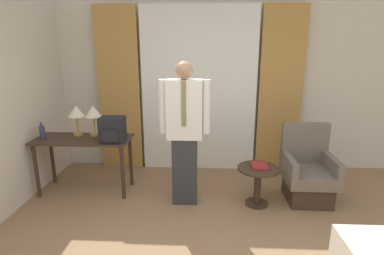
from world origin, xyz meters
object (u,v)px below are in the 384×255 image
armchair (307,174)px  book (260,166)px  side_table (258,179)px  person (185,129)px  desk (84,146)px  table_lamp_right (93,113)px  backpack (112,130)px  table_lamp_left (76,113)px  bottle_near_edge (42,132)px

armchair → book: size_ratio=4.06×
side_table → person: bearing=179.2°
desk → side_table: size_ratio=2.44×
person → table_lamp_right: bearing=162.4°
desk → backpack: 0.55m
table_lamp_right → armchair: 2.98m
table_lamp_left → backpack: table_lamp_left is taller
desk → armchair: (3.00, -0.09, -0.31)m
backpack → armchair: size_ratio=0.33×
bottle_near_edge → desk: bearing=5.7°
bottle_near_edge → book: bottle_near_edge is taller
bottle_near_edge → person: (1.92, -0.22, 0.13)m
backpack → desk: bearing=164.1°
backpack → person: person is taller
side_table → bottle_near_edge: bearing=175.4°
desk → side_table: 2.36m
armchair → table_lamp_left: bearing=175.7°
desk → armchair: 3.02m
table_lamp_left → armchair: table_lamp_left is taller
desk → side_table: bearing=-6.9°
desk → book: (2.34, -0.26, -0.13)m
table_lamp_right → armchair: size_ratio=0.43×
armchair → side_table: 0.70m
table_lamp_right → book: (2.22, -0.40, -0.56)m
bottle_near_edge → backpack: 0.99m
backpack → person: size_ratio=0.18×
table_lamp_right → armchair: table_lamp_right is taller
person → side_table: 1.13m
backpack → side_table: backpack is taller
armchair → side_table: (-0.67, -0.19, -0.00)m
bottle_near_edge → book: bearing=-4.1°
desk → person: person is taller
desk → table_lamp_left: size_ratio=3.05×
desk → table_lamp_right: bearing=49.5°
table_lamp_left → book: size_ratio=1.73×
backpack → person: bearing=-8.3°
book → table_lamp_right: bearing=169.9°
desk → book: 2.36m
bottle_near_edge → person: bearing=-6.4°
person → book: (0.94, 0.01, -0.47)m
armchair → book: bearing=-166.2°
backpack → person: 0.95m
person → armchair: 1.73m
table_lamp_left → desk: bearing=-49.5°
desk → person: size_ratio=0.71×
backpack → book: 1.93m
armchair → side_table: bearing=-164.6°
book → side_table: bearing=-121.7°
desk → table_lamp_left: 0.47m
backpack → book: (1.88, -0.13, -0.41)m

